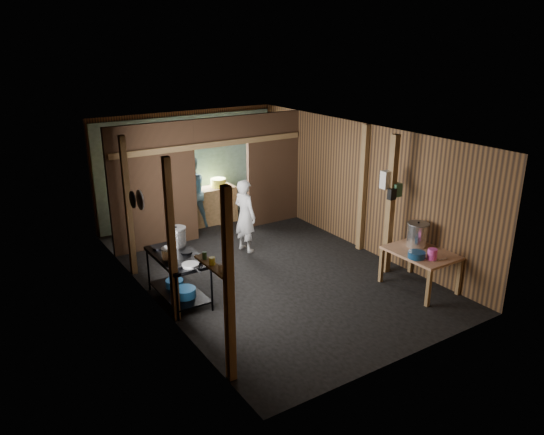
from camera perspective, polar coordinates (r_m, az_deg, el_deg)
floor at (r=10.00m, az=-0.63°, el=-5.65°), size 4.50×7.00×0.00m
ceiling at (r=9.22m, az=-0.68°, el=9.19°), size 4.50×7.00×0.00m
wall_back at (r=12.52m, az=-9.28°, el=5.54°), size 4.50×0.00×2.60m
wall_front at (r=7.02m, az=14.88°, el=-5.89°), size 4.50×0.00×2.60m
wall_left at (r=8.61m, az=-13.43°, el=-1.05°), size 0.00×7.00×2.60m
wall_right at (r=10.84m, az=9.47°, el=3.41°), size 0.00×7.00×2.60m
partition_left at (r=10.88m, az=-12.85°, el=3.24°), size 1.85×0.10×2.60m
partition_right at (r=12.13m, az=0.09°, el=5.35°), size 1.35×0.10×2.60m
partition_header at (r=11.27m, az=-5.64°, el=9.39°), size 1.30×0.10×0.60m
turquoise_panel at (r=12.48m, az=-9.15°, el=5.26°), size 4.40×0.06×2.50m
back_counter at (r=12.39m, az=-6.76°, el=1.31°), size 1.20×0.50×0.85m
wall_clock at (r=12.41m, az=-8.17°, el=8.31°), size 0.20×0.03×0.20m
post_left_a at (r=6.42m, az=-4.75°, el=-7.71°), size 0.10×0.12×2.60m
post_left_b at (r=7.92m, az=-10.96°, el=-2.64°), size 0.10×0.12×2.60m
post_left_c at (r=9.71m, az=-15.48°, el=1.10°), size 0.10×0.12×2.60m
post_right at (r=10.66m, az=9.90°, el=3.11°), size 0.10×0.12×2.60m
post_free at (r=9.69m, az=12.83°, el=1.28°), size 0.12×0.12×2.60m
cross_beam at (r=11.16m, az=-6.63°, el=7.96°), size 4.40×0.12×0.12m
pan_lid_big at (r=8.87m, az=-14.25°, el=1.88°), size 0.03×0.34×0.34m
pan_lid_small at (r=9.26m, az=-15.02°, el=1.90°), size 0.03×0.30×0.30m
wall_shelf at (r=6.79m, az=-6.56°, el=-5.27°), size 0.14×0.80×0.03m
jar_white at (r=6.56m, az=-5.60°, el=-5.52°), size 0.07×0.07×0.10m
jar_yellow at (r=6.77m, az=-6.58°, el=-4.76°), size 0.08×0.08×0.10m
jar_green at (r=6.95m, az=-7.40°, el=-4.14°), size 0.06×0.06×0.10m
bag_white at (r=9.57m, az=12.49°, el=4.09°), size 0.22×0.15×0.32m
bag_green at (r=9.61m, az=13.51°, el=2.95°), size 0.16×0.12×0.24m
bag_black at (r=9.51m, az=12.99°, el=2.51°), size 0.14×0.10×0.20m
gas_range at (r=8.85m, az=-10.18°, el=-6.51°), size 0.71×1.37×0.81m
prep_table at (r=9.50m, az=15.85°, el=-5.54°), size 0.85×1.17×0.69m
stove_pot_large at (r=9.04m, az=-10.42°, el=-2.12°), size 0.39×0.39×0.34m
stove_pot_med at (r=8.51m, az=-11.17°, el=-3.98°), size 0.28×0.28×0.22m
frying_pan at (r=8.24m, az=-8.93°, el=-5.16°), size 0.27×0.49×0.06m
blue_tub_front at (r=8.74m, az=-9.50°, el=-8.11°), size 0.36×0.36×0.15m
blue_tub_back at (r=9.11m, az=-10.63°, el=-7.08°), size 0.30×0.30×0.12m
stock_pot at (r=9.52m, az=15.63°, el=-1.86°), size 0.39×0.39×0.45m
wash_basin at (r=9.06m, az=15.55°, el=-3.96°), size 0.30×0.30×0.11m
pink_bucket at (r=9.06m, az=17.15°, el=-3.86°), size 0.16×0.16×0.19m
knife at (r=9.11m, az=17.97°, el=-4.43°), size 0.30×0.08×0.01m
yellow_tub at (r=12.34m, az=-5.90°, el=3.81°), size 0.36×0.36×0.20m
cook at (r=10.60m, az=-2.97°, el=0.18°), size 0.47×0.61×1.51m
worker_back at (r=12.00m, az=-8.92°, el=2.67°), size 0.83×0.66×1.67m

